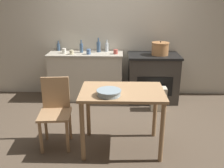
# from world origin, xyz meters

# --- Properties ---
(ground_plane) EXTENTS (14.00, 14.00, 0.00)m
(ground_plane) POSITION_xyz_m (0.00, 0.00, 0.00)
(ground_plane) COLOR brown
(wall_back) EXTENTS (8.00, 0.07, 2.55)m
(wall_back) POSITION_xyz_m (0.00, 1.58, 1.27)
(wall_back) COLOR beige
(wall_back) RESTS_ON ground_plane
(counter_cabinet) EXTENTS (1.40, 0.55, 0.90)m
(counter_cabinet) POSITION_xyz_m (-0.52, 1.29, 0.45)
(counter_cabinet) COLOR beige
(counter_cabinet) RESTS_ON ground_plane
(stove) EXTENTS (0.94, 0.67, 0.89)m
(stove) POSITION_xyz_m (0.75, 1.23, 0.44)
(stove) COLOR #38332D
(stove) RESTS_ON ground_plane
(work_table) EXTENTS (1.03, 0.68, 0.80)m
(work_table) POSITION_xyz_m (0.15, -0.43, 0.67)
(work_table) COLOR #A87F56
(work_table) RESTS_ON ground_plane
(chair) EXTENTS (0.43, 0.43, 0.90)m
(chair) POSITION_xyz_m (-0.72, -0.36, 0.49)
(chair) COLOR #A87F56
(chair) RESTS_ON ground_plane
(flour_sack) EXTENTS (0.26, 0.18, 0.41)m
(flour_sack) POSITION_xyz_m (0.80, 0.75, 0.21)
(flour_sack) COLOR beige
(flour_sack) RESTS_ON ground_plane
(stock_pot) EXTENTS (0.32, 0.32, 0.25)m
(stock_pot) POSITION_xyz_m (0.85, 1.21, 1.00)
(stock_pot) COLOR #B77A47
(stock_pot) RESTS_ON stove
(mixing_bowl_large) EXTENTS (0.29, 0.29, 0.07)m
(mixing_bowl_large) POSITION_xyz_m (-0.01, -0.60, 0.84)
(mixing_bowl_large) COLOR #93A8B2
(mixing_bowl_large) RESTS_ON work_table
(bottle_far_left) EXTENTS (0.06, 0.06, 0.22)m
(bottle_far_left) POSITION_xyz_m (-0.12, 1.43, 0.98)
(bottle_far_left) COLOR silver
(bottle_far_left) RESTS_ON counter_cabinet
(bottle_left) EXTENTS (0.06, 0.06, 0.19)m
(bottle_left) POSITION_xyz_m (-1.07, 1.49, 0.97)
(bottle_left) COLOR #3D5675
(bottle_left) RESTS_ON counter_cabinet
(bottle_mid_left) EXTENTS (0.06, 0.06, 0.24)m
(bottle_mid_left) POSITION_xyz_m (-0.60, 1.32, 0.99)
(bottle_mid_left) COLOR #3D5675
(bottle_mid_left) RESTS_ON counter_cabinet
(bottle_center_left) EXTENTS (0.07, 0.07, 0.27)m
(bottle_center_left) POSITION_xyz_m (-0.28, 1.38, 1.00)
(bottle_center_left) COLOR #3D5675
(bottle_center_left) RESTS_ON counter_cabinet
(cup_center) EXTENTS (0.08, 0.08, 0.08)m
(cup_center) POSITION_xyz_m (-0.76, 1.17, 0.93)
(cup_center) COLOR beige
(cup_center) RESTS_ON counter_cabinet
(cup_center_right) EXTENTS (0.08, 0.08, 0.10)m
(cup_center_right) POSITION_xyz_m (-0.45, 1.17, 0.94)
(cup_center_right) COLOR #4C6B99
(cup_center_right) RESTS_ON counter_cabinet
(cup_mid_right) EXTENTS (0.08, 0.08, 0.09)m
(cup_mid_right) POSITION_xyz_m (-0.91, 1.26, 0.94)
(cup_mid_right) COLOR silver
(cup_mid_right) RESTS_ON counter_cabinet
(cup_right) EXTENTS (0.08, 0.08, 0.08)m
(cup_right) POSITION_xyz_m (0.05, 1.21, 0.94)
(cup_right) COLOR #B74C42
(cup_right) RESTS_ON counter_cabinet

